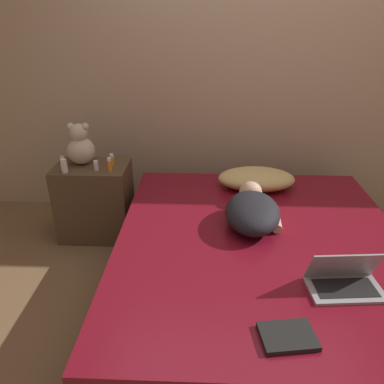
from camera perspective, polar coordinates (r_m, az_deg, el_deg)
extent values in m
plane|color=brown|center=(2.53, 9.72, -15.46)|extent=(12.00, 12.00, 0.00)
cube|color=tan|center=(3.18, 8.88, 19.26)|extent=(8.00, 0.06, 2.60)
cube|color=#2D2319|center=(2.45, 9.93, -13.44)|extent=(1.74, 1.96, 0.23)
cube|color=maroon|center=(2.32, 10.35, -9.22)|extent=(1.71, 1.92, 0.21)
cube|color=brown|center=(3.05, -14.52, -1.35)|extent=(0.55, 0.37, 0.60)
ellipsoid|color=tan|center=(2.85, 9.79, 1.99)|extent=(0.57, 0.34, 0.15)
ellipsoid|color=black|center=(2.34, 9.19, -3.07)|extent=(0.37, 0.51, 0.19)
sphere|color=#DBAD8E|center=(2.62, 8.92, -0.05)|extent=(0.16, 0.16, 0.16)
cylinder|color=#DBAD8E|center=(2.40, 12.66, -4.27)|extent=(0.07, 0.22, 0.06)
cube|color=#9E9EA3|center=(2.00, 22.26, -13.58)|extent=(0.37, 0.23, 0.02)
cube|color=black|center=(1.99, 22.31, -13.37)|extent=(0.30, 0.16, 0.00)
cube|color=#9E9EA3|center=(1.98, 22.09, -10.33)|extent=(0.35, 0.12, 0.18)
cube|color=black|center=(1.98, 22.09, -10.33)|extent=(0.31, 0.10, 0.16)
sphere|color=beige|center=(2.95, -16.56, 6.06)|extent=(0.21, 0.21, 0.21)
sphere|color=beige|center=(2.91, -16.91, 8.63)|extent=(0.13, 0.13, 0.13)
sphere|color=beige|center=(2.92, -18.04, 9.48)|extent=(0.05, 0.05, 0.05)
sphere|color=beige|center=(2.88, -16.00, 9.55)|extent=(0.05, 0.05, 0.05)
cylinder|color=orange|center=(2.78, -12.42, 3.89)|extent=(0.03, 0.03, 0.08)
cylinder|color=white|center=(2.76, -12.52, 4.88)|extent=(0.03, 0.03, 0.02)
cylinder|color=silver|center=(2.83, -14.40, 3.78)|extent=(0.03, 0.03, 0.06)
cylinder|color=white|center=(2.81, -14.49, 4.47)|extent=(0.03, 0.03, 0.02)
cylinder|color=gold|center=(2.89, -12.09, 4.68)|extent=(0.03, 0.03, 0.07)
cylinder|color=white|center=(2.88, -12.17, 5.49)|extent=(0.03, 0.03, 0.02)
cylinder|color=#3866B2|center=(2.99, -19.10, 4.38)|extent=(0.03, 0.03, 0.06)
cylinder|color=white|center=(2.98, -19.20, 5.01)|extent=(0.03, 0.03, 0.02)
cylinder|color=white|center=(2.85, -18.88, 3.58)|extent=(0.05, 0.05, 0.08)
cylinder|color=white|center=(2.83, -19.03, 4.54)|extent=(0.04, 0.04, 0.02)
cube|color=black|center=(1.69, 14.38, -20.53)|extent=(0.25, 0.19, 0.02)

